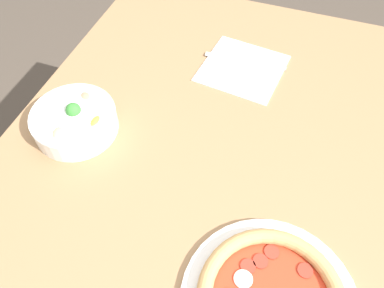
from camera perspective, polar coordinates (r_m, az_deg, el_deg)
The scene contains 6 objects.
ground_plane at distance 1.47m, azimuth 0.41°, elevation -20.68°, with size 8.00×8.00×0.00m, color #4C4238.
dining_table at distance 0.86m, azimuth 0.67°, elevation -8.14°, with size 1.26×0.86×0.77m.
bowl at distance 0.84m, azimuth -17.43°, elevation 3.55°, with size 0.18×0.18×0.07m.
napkin at distance 0.97m, azimuth 7.70°, elevation 11.37°, with size 0.21×0.21×0.00m.
fork at distance 0.95m, azimuth 7.39°, elevation 10.44°, with size 0.02×0.17×0.00m.
knife at distance 0.98m, azimuth 8.62°, elevation 12.28°, with size 0.02×0.21×0.01m.
Camera 1 is at (-0.39, -0.13, 1.41)m, focal length 35.00 mm.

